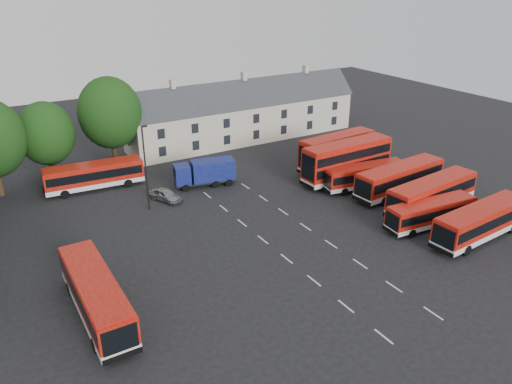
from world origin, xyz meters
TOP-DOWN VIEW (x-y plane):
  - ground at (0.00, 0.00)m, footprint 140.00×140.00m
  - lane_markings at (2.50, 2.00)m, footprint 5.15×33.80m
  - terrace_houses at (14.00, 30.00)m, footprint 35.70×7.13m
  - bus_row_a at (17.68, -8.35)m, footprint 11.70×3.41m
  - bus_row_b at (15.57, -4.26)m, footprint 9.86×3.18m
  - bus_row_c at (18.76, -1.56)m, footprint 12.07×3.83m
  - bus_row_d at (18.93, 3.21)m, footprint 12.14×3.67m
  - bus_row_e at (16.66, 6.42)m, footprint 10.38×3.96m
  - bus_dd_south at (16.35, 9.34)m, footprint 11.86×3.03m
  - bus_dd_north at (17.89, 13.05)m, footprint 11.09×3.43m
  - bus_west at (-16.34, -1.46)m, footprint 2.74×11.68m
  - bus_north at (-10.38, 22.29)m, footprint 11.19×3.39m
  - box_truck at (1.11, 16.62)m, footprint 7.36×3.75m
  - silver_car at (-4.57, 15.04)m, footprint 3.17×4.37m
  - lamppost at (-6.89, 13.85)m, footprint 0.63×0.25m

SIDE VIEW (x-z plane):
  - ground at x=0.00m, z-range 0.00..0.00m
  - lane_markings at x=2.50m, z-range 0.00..0.01m
  - silver_car at x=-4.57m, z-range 0.00..1.38m
  - bus_row_b at x=15.57m, z-range 0.28..3.02m
  - bus_row_e at x=16.66m, z-range 0.29..3.16m
  - box_truck at x=1.11m, z-range 0.19..3.27m
  - bus_north at x=-10.38m, z-range 0.31..3.43m
  - bus_row_a at x=17.68m, z-range 0.33..3.60m
  - bus_west at x=-16.34m, z-range 0.33..3.64m
  - bus_row_c at x=18.76m, z-range 0.34..3.69m
  - bus_row_d at x=18.93m, z-range 0.34..3.72m
  - bus_dd_north at x=17.89m, z-range 0.31..4.79m
  - bus_dd_south at x=16.35m, z-range 0.34..5.17m
  - terrace_houses at x=14.00m, z-range -1.17..8.89m
  - lamppost at x=-6.89m, z-range 0.31..9.52m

